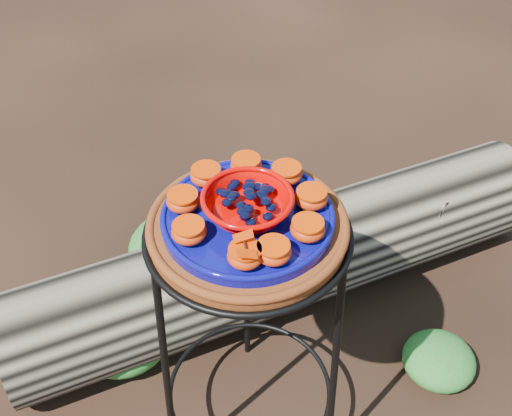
{
  "coord_description": "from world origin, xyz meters",
  "views": [
    {
      "loc": [
        -0.02,
        -0.86,
        1.57
      ],
      "look_at": [
        0.02,
        0.0,
        0.77
      ],
      "focal_mm": 45.0,
      "sensor_mm": 36.0,
      "label": 1
    }
  ],
  "objects_px": {
    "terracotta_saucer": "(248,228)",
    "driftwood_log": "(284,259)",
    "plant_stand": "(249,342)",
    "cobalt_plate": "(248,218)",
    "red_bowl": "(248,205)"
  },
  "relations": [
    {
      "from": "terracotta_saucer",
      "to": "driftwood_log",
      "type": "relative_size",
      "value": 0.23
    },
    {
      "from": "plant_stand",
      "to": "cobalt_plate",
      "type": "height_order",
      "value": "cobalt_plate"
    },
    {
      "from": "plant_stand",
      "to": "terracotta_saucer",
      "type": "relative_size",
      "value": 1.86
    },
    {
      "from": "driftwood_log",
      "to": "plant_stand",
      "type": "bearing_deg",
      "value": -105.05
    },
    {
      "from": "plant_stand",
      "to": "cobalt_plate",
      "type": "xyz_separation_m",
      "value": [
        0.0,
        0.0,
        0.39
      ]
    },
    {
      "from": "cobalt_plate",
      "to": "driftwood_log",
      "type": "bearing_deg",
      "value": 74.95
    },
    {
      "from": "cobalt_plate",
      "to": "driftwood_log",
      "type": "relative_size",
      "value": 0.2
    },
    {
      "from": "cobalt_plate",
      "to": "red_bowl",
      "type": "bearing_deg",
      "value": 0.0
    },
    {
      "from": "terracotta_saucer",
      "to": "cobalt_plate",
      "type": "xyz_separation_m",
      "value": [
        0.0,
        0.0,
        0.03
      ]
    },
    {
      "from": "plant_stand",
      "to": "red_bowl",
      "type": "height_order",
      "value": "red_bowl"
    },
    {
      "from": "plant_stand",
      "to": "terracotta_saucer",
      "type": "distance_m",
      "value": 0.37
    },
    {
      "from": "plant_stand",
      "to": "cobalt_plate",
      "type": "distance_m",
      "value": 0.39
    },
    {
      "from": "cobalt_plate",
      "to": "red_bowl",
      "type": "distance_m",
      "value": 0.03
    },
    {
      "from": "red_bowl",
      "to": "terracotta_saucer",
      "type": "bearing_deg",
      "value": 0.0
    },
    {
      "from": "plant_stand",
      "to": "red_bowl",
      "type": "bearing_deg",
      "value": 0.0
    }
  ]
}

